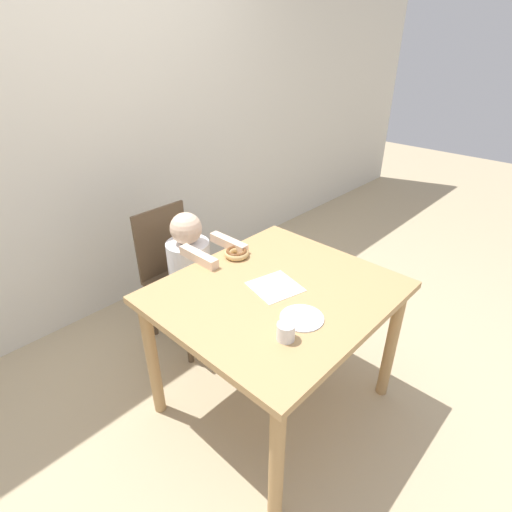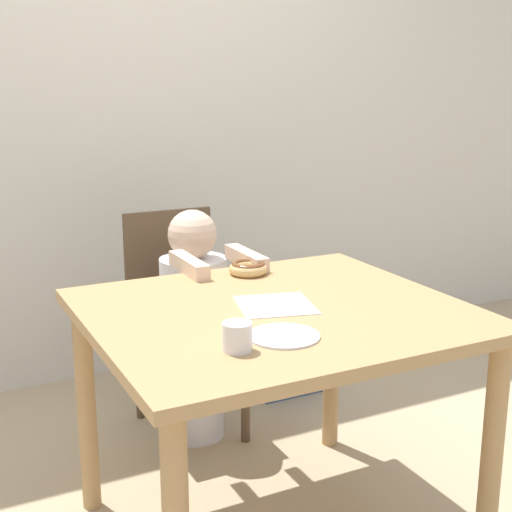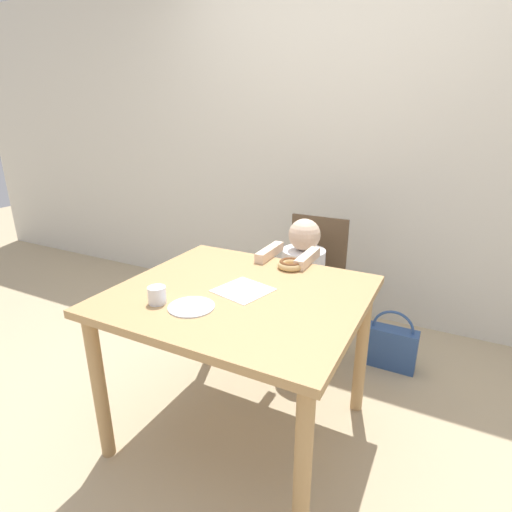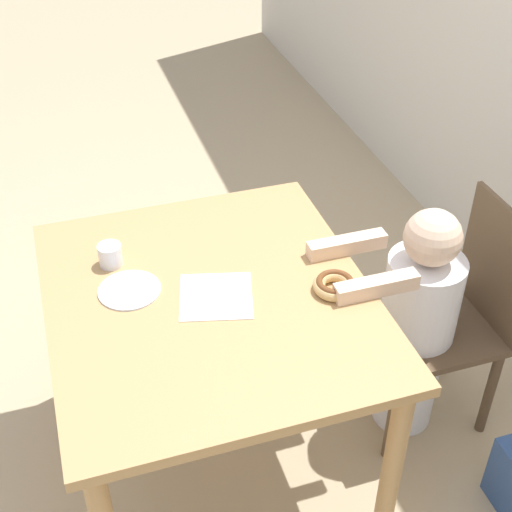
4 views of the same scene
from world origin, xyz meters
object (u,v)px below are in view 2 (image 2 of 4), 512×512
(cup, at_px, (237,337))
(chair, at_px, (183,321))
(donut, at_px, (248,268))
(child_figure, at_px, (195,326))
(handbag, at_px, (291,364))

(cup, bearing_deg, chair, 76.10)
(chair, bearing_deg, donut, -82.68)
(child_figure, bearing_deg, donut, -79.92)
(cup, bearing_deg, child_figure, 74.27)
(chair, distance_m, cup, 1.16)
(donut, bearing_deg, handbag, 48.08)
(handbag, relative_size, cup, 5.18)
(child_figure, xyz_separation_m, cup, (-0.27, -0.95, 0.32))
(handbag, bearing_deg, cup, -125.12)
(child_figure, distance_m, handbag, 0.63)
(donut, xyz_separation_m, handbag, (0.46, 0.51, -0.62))
(donut, relative_size, cup, 1.78)
(child_figure, height_order, handbag, child_figure)
(handbag, distance_m, cup, 1.51)
(donut, height_order, handbag, donut)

